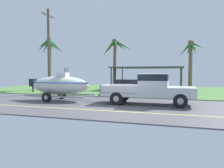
% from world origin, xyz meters
% --- Properties ---
extents(ground, '(36.00, 22.00, 0.11)m').
position_xyz_m(ground, '(0.00, 8.38, -0.01)').
color(ground, '#4C4C51').
extents(pickup_truck_towing, '(5.90, 2.08, 1.93)m').
position_xyz_m(pickup_truck_towing, '(1.69, 1.12, 1.07)').
color(pickup_truck_towing, silver).
rests_on(pickup_truck_towing, ground).
extents(boat_on_trailer, '(5.64, 2.25, 2.32)m').
position_xyz_m(boat_on_trailer, '(-4.87, 1.12, 1.09)').
color(boat_on_trailer, gray).
rests_on(boat_on_trailer, ground).
extents(parked_sedan_near, '(4.71, 1.95, 1.38)m').
position_xyz_m(parked_sedan_near, '(-0.48, 6.05, 0.67)').
color(parked_sedan_near, black).
rests_on(parked_sedan_near, ground).
extents(carport_awning, '(7.81, 5.50, 2.59)m').
position_xyz_m(carport_awning, '(-0.15, 12.49, 2.48)').
color(carport_awning, '#4C4238').
rests_on(carport_awning, ground).
extents(palm_tree_near_left, '(2.93, 2.58, 5.77)m').
position_xyz_m(palm_tree_near_left, '(4.55, 14.27, 4.06)').
color(palm_tree_near_left, brown).
rests_on(palm_tree_near_left, ground).
extents(palm_tree_near_right, '(3.59, 3.26, 5.83)m').
position_xyz_m(palm_tree_near_right, '(-3.72, 11.29, 4.36)').
color(palm_tree_near_right, brown).
rests_on(palm_tree_near_right, ground).
extents(palm_tree_mid, '(2.79, 3.07, 5.96)m').
position_xyz_m(palm_tree_mid, '(-10.64, 8.71, 4.50)').
color(palm_tree_mid, brown).
rests_on(palm_tree_mid, ground).
extents(utility_pole, '(0.24, 1.80, 7.80)m').
position_xyz_m(utility_pole, '(-8.31, 5.01, 4.05)').
color(utility_pole, brown).
rests_on(utility_pole, ground).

